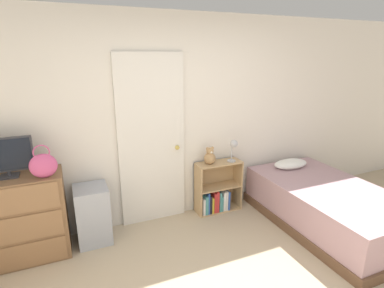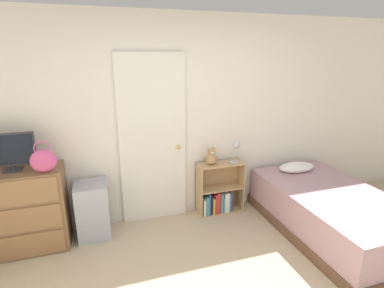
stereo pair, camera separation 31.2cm
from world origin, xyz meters
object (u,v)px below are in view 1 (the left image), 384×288
at_px(storage_bin, 93,214).
at_px(teddy_bear, 210,157).
at_px(dresser, 16,219).
at_px(desk_lamp, 234,146).
at_px(bookshelf, 216,193).
at_px(bed, 326,205).
at_px(tv, 6,157).
at_px(handbag, 43,165).

bearing_deg(storage_bin, teddy_bear, 2.65).
bearing_deg(dresser, desk_lamp, 1.43).
bearing_deg(teddy_bear, dresser, -177.42).
relative_size(dresser, storage_bin, 1.44).
bearing_deg(dresser, bookshelf, 2.55).
height_order(desk_lamp, bed, desk_lamp).
xyz_separation_m(tv, teddy_bear, (2.23, 0.07, -0.33)).
bearing_deg(storage_bin, bed, -16.15).
bearing_deg(teddy_bear, tv, -178.08).
bearing_deg(teddy_bear, storage_bin, -177.35).
xyz_separation_m(bookshelf, desk_lamp, (0.23, -0.04, 0.66)).
height_order(teddy_bear, bed, teddy_bear).
xyz_separation_m(teddy_bear, bed, (1.21, -0.85, -0.53)).
distance_m(dresser, handbag, 0.69).
xyz_separation_m(bookshelf, bed, (1.11, -0.86, 0.01)).
xyz_separation_m(dresser, desk_lamp, (2.57, 0.06, 0.45)).
bearing_deg(bed, bookshelf, 142.24).
bearing_deg(desk_lamp, bookshelf, 170.01).
bearing_deg(bookshelf, storage_bin, -177.41).
height_order(handbag, storage_bin, handbag).
height_order(bookshelf, teddy_bear, teddy_bear).
height_order(tv, bookshelf, tv).
height_order(dresser, tv, tv).
height_order(dresser, handbag, handbag).
distance_m(teddy_bear, desk_lamp, 0.35).
bearing_deg(handbag, tv, 154.12).
relative_size(dresser, desk_lamp, 3.19).
distance_m(desk_lamp, bed, 1.36).
bearing_deg(dresser, storage_bin, 2.46).
distance_m(bookshelf, teddy_bear, 0.55).
distance_m(storage_bin, bed, 2.82).
distance_m(storage_bin, desk_lamp, 1.92).
relative_size(storage_bin, bed, 0.34).
bearing_deg(bed, tv, 167.23).
height_order(handbag, desk_lamp, handbag).
relative_size(bookshelf, teddy_bear, 3.00).
distance_m(storage_bin, teddy_bear, 1.57).
distance_m(dresser, storage_bin, 0.75).
xyz_separation_m(storage_bin, teddy_bear, (1.50, 0.07, 0.47)).
bearing_deg(tv, dresser, -112.46).
bearing_deg(tv, bookshelf, 1.91).
bearing_deg(bookshelf, teddy_bear, -178.31).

